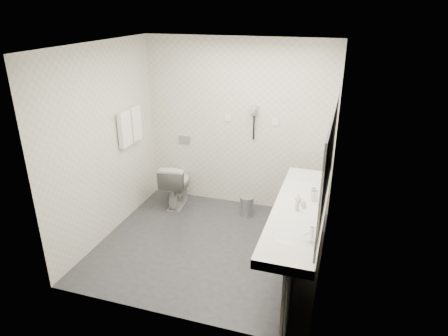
% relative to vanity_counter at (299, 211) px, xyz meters
% --- Properties ---
extents(floor, '(2.80, 2.80, 0.00)m').
position_rel_vanity_counter_xyz_m(floor, '(-1.12, 0.20, -0.80)').
color(floor, '#2D2D32').
rests_on(floor, ground).
extents(ceiling, '(2.80, 2.80, 0.00)m').
position_rel_vanity_counter_xyz_m(ceiling, '(-1.12, 0.20, 1.70)').
color(ceiling, white).
rests_on(ceiling, wall_back).
extents(wall_back, '(2.80, 0.00, 2.80)m').
position_rel_vanity_counter_xyz_m(wall_back, '(-1.12, 1.50, 0.45)').
color(wall_back, silver).
rests_on(wall_back, floor).
extents(wall_front, '(2.80, 0.00, 2.80)m').
position_rel_vanity_counter_xyz_m(wall_front, '(-1.12, -1.10, 0.45)').
color(wall_front, silver).
rests_on(wall_front, floor).
extents(wall_left, '(0.00, 2.60, 2.60)m').
position_rel_vanity_counter_xyz_m(wall_left, '(-2.52, 0.20, 0.45)').
color(wall_left, silver).
rests_on(wall_left, floor).
extents(wall_right, '(0.00, 2.60, 2.60)m').
position_rel_vanity_counter_xyz_m(wall_right, '(0.27, 0.20, 0.45)').
color(wall_right, silver).
rests_on(wall_right, floor).
extents(vanity_counter, '(0.55, 2.20, 0.10)m').
position_rel_vanity_counter_xyz_m(vanity_counter, '(0.00, 0.00, 0.00)').
color(vanity_counter, white).
rests_on(vanity_counter, floor).
extents(vanity_panel, '(0.03, 2.15, 0.75)m').
position_rel_vanity_counter_xyz_m(vanity_panel, '(0.02, 0.00, -0.42)').
color(vanity_panel, gray).
rests_on(vanity_panel, floor).
extents(vanity_post_near, '(0.06, 0.06, 0.75)m').
position_rel_vanity_counter_xyz_m(vanity_post_near, '(0.05, -1.04, -0.42)').
color(vanity_post_near, silver).
rests_on(vanity_post_near, floor).
extents(vanity_post_far, '(0.06, 0.06, 0.75)m').
position_rel_vanity_counter_xyz_m(vanity_post_far, '(0.05, 1.04, -0.42)').
color(vanity_post_far, silver).
rests_on(vanity_post_far, floor).
extents(mirror, '(0.02, 2.20, 1.05)m').
position_rel_vanity_counter_xyz_m(mirror, '(0.26, 0.00, 0.65)').
color(mirror, '#B2BCC6').
rests_on(mirror, wall_right).
extents(basin_near, '(0.40, 0.31, 0.05)m').
position_rel_vanity_counter_xyz_m(basin_near, '(0.00, -0.65, 0.04)').
color(basin_near, white).
rests_on(basin_near, vanity_counter).
extents(basin_far, '(0.40, 0.31, 0.05)m').
position_rel_vanity_counter_xyz_m(basin_far, '(0.00, 0.65, 0.04)').
color(basin_far, white).
rests_on(basin_far, vanity_counter).
extents(faucet_near, '(0.04, 0.04, 0.15)m').
position_rel_vanity_counter_xyz_m(faucet_near, '(0.19, -0.65, 0.12)').
color(faucet_near, silver).
rests_on(faucet_near, vanity_counter).
extents(faucet_far, '(0.04, 0.04, 0.15)m').
position_rel_vanity_counter_xyz_m(faucet_far, '(0.19, 0.65, 0.12)').
color(faucet_far, silver).
rests_on(faucet_far, vanity_counter).
extents(soap_bottle_a, '(0.06, 0.06, 0.10)m').
position_rel_vanity_counter_xyz_m(soap_bottle_a, '(0.04, 0.00, 0.10)').
color(soap_bottle_a, silver).
rests_on(soap_bottle_a, vanity_counter).
extents(soap_bottle_b, '(0.11, 0.11, 0.10)m').
position_rel_vanity_counter_xyz_m(soap_bottle_b, '(-0.03, 0.12, 0.10)').
color(soap_bottle_b, silver).
rests_on(soap_bottle_b, vanity_counter).
extents(soap_bottle_c, '(0.06, 0.06, 0.12)m').
position_rel_vanity_counter_xyz_m(soap_bottle_c, '(-0.02, -0.08, 0.11)').
color(soap_bottle_c, silver).
rests_on(soap_bottle_c, vanity_counter).
extents(glass_left, '(0.08, 0.08, 0.12)m').
position_rel_vanity_counter_xyz_m(glass_left, '(0.14, 0.20, 0.11)').
color(glass_left, silver).
rests_on(glass_left, vanity_counter).
extents(glass_right, '(0.06, 0.06, 0.10)m').
position_rel_vanity_counter_xyz_m(glass_right, '(0.12, 0.31, 0.10)').
color(glass_right, silver).
rests_on(glass_right, vanity_counter).
extents(toilet, '(0.47, 0.73, 0.69)m').
position_rel_vanity_counter_xyz_m(toilet, '(-1.99, 1.14, -0.45)').
color(toilet, white).
rests_on(toilet, floor).
extents(flush_plate, '(0.18, 0.02, 0.12)m').
position_rel_vanity_counter_xyz_m(flush_plate, '(-1.98, 1.49, 0.15)').
color(flush_plate, '#B2B5BA').
rests_on(flush_plate, wall_back).
extents(pedal_bin, '(0.23, 0.23, 0.28)m').
position_rel_vanity_counter_xyz_m(pedal_bin, '(-0.87, 1.14, -0.66)').
color(pedal_bin, '#B2B5BA').
rests_on(pedal_bin, floor).
extents(bin_lid, '(0.20, 0.20, 0.02)m').
position_rel_vanity_counter_xyz_m(bin_lid, '(-0.87, 1.14, -0.51)').
color(bin_lid, '#B2B5BA').
rests_on(bin_lid, pedal_bin).
extents(towel_rail, '(0.02, 0.62, 0.02)m').
position_rel_vanity_counter_xyz_m(towel_rail, '(-2.47, 0.75, 0.75)').
color(towel_rail, silver).
rests_on(towel_rail, wall_left).
extents(towel_near, '(0.07, 0.24, 0.48)m').
position_rel_vanity_counter_xyz_m(towel_near, '(-2.46, 0.61, 0.53)').
color(towel_near, white).
rests_on(towel_near, towel_rail).
extents(towel_far, '(0.07, 0.24, 0.48)m').
position_rel_vanity_counter_xyz_m(towel_far, '(-2.46, 0.89, 0.53)').
color(towel_far, white).
rests_on(towel_far, towel_rail).
extents(dryer_cradle, '(0.10, 0.04, 0.14)m').
position_rel_vanity_counter_xyz_m(dryer_cradle, '(-0.88, 1.47, 0.70)').
color(dryer_cradle, '#98979D').
rests_on(dryer_cradle, wall_back).
extents(dryer_barrel, '(0.08, 0.14, 0.08)m').
position_rel_vanity_counter_xyz_m(dryer_barrel, '(-0.88, 1.40, 0.73)').
color(dryer_barrel, '#98979D').
rests_on(dryer_barrel, dryer_cradle).
extents(dryer_cord, '(0.02, 0.02, 0.35)m').
position_rel_vanity_counter_xyz_m(dryer_cord, '(-0.88, 1.46, 0.45)').
color(dryer_cord, black).
rests_on(dryer_cord, dryer_cradle).
extents(switch_plate_a, '(0.09, 0.02, 0.09)m').
position_rel_vanity_counter_xyz_m(switch_plate_a, '(-1.27, 1.49, 0.55)').
color(switch_plate_a, white).
rests_on(switch_plate_a, wall_back).
extents(switch_plate_b, '(0.09, 0.02, 0.09)m').
position_rel_vanity_counter_xyz_m(switch_plate_b, '(-0.57, 1.49, 0.55)').
color(switch_plate_b, white).
rests_on(switch_plate_b, wall_back).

